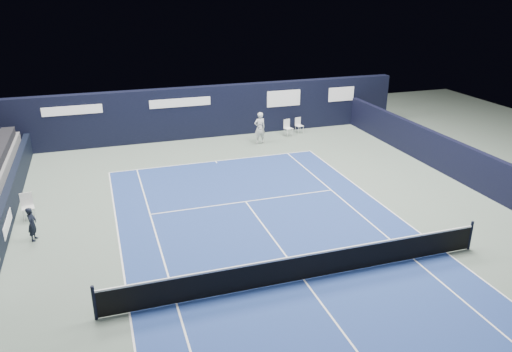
{
  "coord_description": "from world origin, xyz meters",
  "views": [
    {
      "loc": [
        -5.72,
        -12.54,
        8.99
      ],
      "look_at": [
        0.35,
        6.03,
        1.3
      ],
      "focal_mm": 35.0,
      "sensor_mm": 36.0,
      "label": 1
    }
  ],
  "objects_px": {
    "folding_chair_back_a": "(288,126)",
    "folding_chair_back_b": "(299,124)",
    "line_judge_chair": "(27,204)",
    "tennis_player": "(260,128)",
    "tennis_net": "(304,266)"
  },
  "relations": [
    {
      "from": "folding_chair_back_b",
      "to": "line_judge_chair",
      "type": "height_order",
      "value": "line_judge_chair"
    },
    {
      "from": "line_judge_chair",
      "to": "tennis_net",
      "type": "bearing_deg",
      "value": -49.35
    },
    {
      "from": "folding_chair_back_a",
      "to": "folding_chair_back_b",
      "type": "xyz_separation_m",
      "value": [
        0.92,
        0.44,
        -0.04
      ]
    },
    {
      "from": "line_judge_chair",
      "to": "tennis_net",
      "type": "distance_m",
      "value": 11.63
    },
    {
      "from": "tennis_player",
      "to": "folding_chair_back_a",
      "type": "bearing_deg",
      "value": 23.82
    },
    {
      "from": "folding_chair_back_b",
      "to": "line_judge_chair",
      "type": "bearing_deg",
      "value": -164.13
    },
    {
      "from": "folding_chair_back_a",
      "to": "tennis_player",
      "type": "xyz_separation_m",
      "value": [
        -2.14,
        -0.94,
        0.36
      ]
    },
    {
      "from": "folding_chair_back_b",
      "to": "tennis_player",
      "type": "relative_size",
      "value": 0.51
    },
    {
      "from": "tennis_player",
      "to": "tennis_net",
      "type": "bearing_deg",
      "value": -102.9
    },
    {
      "from": "folding_chair_back_a",
      "to": "folding_chair_back_b",
      "type": "bearing_deg",
      "value": 11.24
    },
    {
      "from": "folding_chair_back_b",
      "to": "line_judge_chair",
      "type": "xyz_separation_m",
      "value": [
        -15.1,
        -7.94,
        0.07
      ]
    },
    {
      "from": "folding_chair_back_a",
      "to": "tennis_net",
      "type": "xyz_separation_m",
      "value": [
        -5.38,
        -15.1,
        -0.07
      ]
    },
    {
      "from": "tennis_player",
      "to": "line_judge_chair",
      "type": "bearing_deg",
      "value": -151.43
    },
    {
      "from": "folding_chair_back_b",
      "to": "tennis_net",
      "type": "xyz_separation_m",
      "value": [
        -6.3,
        -15.54,
        -0.03
      ]
    },
    {
      "from": "folding_chair_back_a",
      "to": "tennis_net",
      "type": "bearing_deg",
      "value": -123.93
    }
  ]
}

